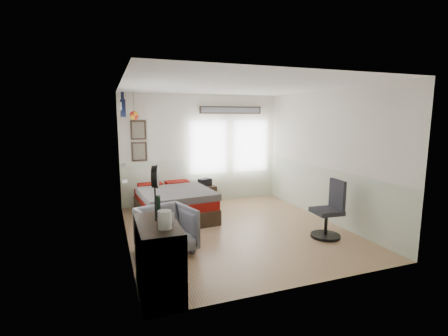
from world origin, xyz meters
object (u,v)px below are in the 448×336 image
at_px(nightstand, 205,195).
at_px(task_chair, 329,214).
at_px(bed, 174,203).
at_px(dresser, 159,259).
at_px(armchair, 166,230).

distance_m(nightstand, task_chair, 3.22).
bearing_deg(task_chair, bed, 142.47).
height_order(bed, dresser, dresser).
bearing_deg(dresser, armchair, 75.72).
bearing_deg(nightstand, bed, -151.77).
height_order(bed, nightstand, bed).
bearing_deg(armchair, nightstand, 44.49).
distance_m(armchair, task_chair, 2.88).
distance_m(armchair, nightstand, 2.90).
bearing_deg(nightstand, armchair, -128.75).
xyz_separation_m(bed, armchair, (-0.48, -1.82, 0.06)).
relative_size(armchair, task_chair, 0.77).
distance_m(bed, armchair, 1.88).
relative_size(dresser, nightstand, 2.11).
bearing_deg(nightstand, dresser, -124.41).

